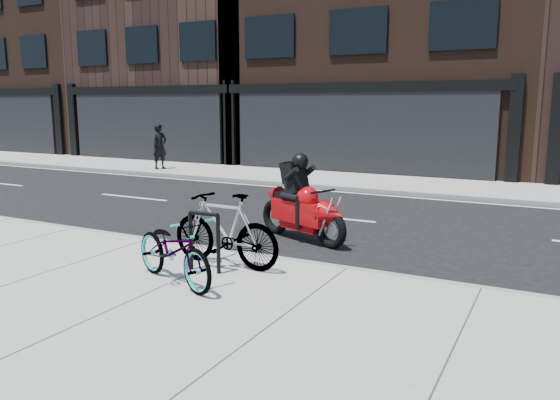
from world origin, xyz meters
The scene contains 10 objects.
ground centered at (0.00, 0.00, 0.00)m, with size 120.00×120.00×0.00m, color black.
sidewalk_near centered at (0.00, -5.00, 0.07)m, with size 60.00×6.00×0.13m, color gray.
sidewalk_far centered at (0.00, 7.75, 0.07)m, with size 60.00×3.50×0.13m, color gray.
building_west centered at (-22.00, 14.50, 6.75)m, with size 10.00×10.00×13.50m, color black.
building_midwest centered at (-12.00, 14.50, 6.00)m, with size 10.00×10.00×12.00m, color black.
bike_rack centered at (0.13, -3.14, 0.68)m, with size 0.56×0.08×0.93m.
bicycle_front centered at (0.07, -3.80, 0.63)m, with size 0.66×1.89×0.99m, color gray.
bicycle_rear centered at (0.24, -2.75, 0.72)m, with size 0.55×1.96×1.18m, color gray.
motorcycle centered at (0.49, -0.29, 0.70)m, with size 2.22×1.19×1.73m.
pedestrian centered at (-9.14, 6.98, 1.01)m, with size 0.64×0.42×1.77m, color black.
Camera 1 is at (4.86, -9.74, 2.67)m, focal length 35.00 mm.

